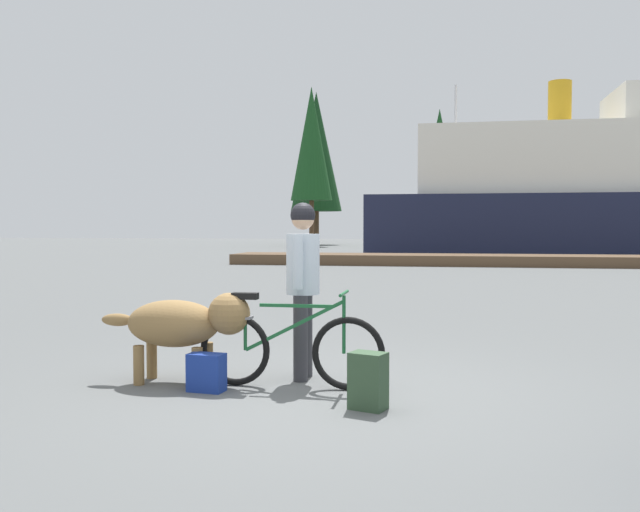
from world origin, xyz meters
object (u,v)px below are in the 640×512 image
person_cyclist (303,273)px  dog (184,323)px  sailboat_moored (455,245)px  handbag_pannier (206,372)px  backpack (368,381)px  ferry_boat (623,195)px  bicycle (289,348)px

person_cyclist → dog: size_ratio=1.16×
sailboat_moored → handbag_pannier: bearing=-94.4°
backpack → ferry_boat: (8.90, 29.73, 2.75)m
handbag_pannier → ferry_boat: 31.30m
dog → handbag_pannier: dog is taller
person_cyclist → backpack: (0.74, -1.00, -0.79)m
dog → backpack: (1.80, -0.61, -0.33)m
person_cyclist → backpack: bearing=-53.2°
person_cyclist → handbag_pannier: (-0.74, -0.66, -0.85)m
person_cyclist → backpack: 1.47m
handbag_pannier → dog: bearing=139.5°
person_cyclist → ferry_boat: (9.65, 28.73, 1.96)m
person_cyclist → sailboat_moored: sailboat_moored is taller
sailboat_moored → bicycle: bearing=-93.2°
backpack → ferry_boat: size_ratio=0.02×
bicycle → backpack: size_ratio=3.75×
sailboat_moored → ferry_boat: bearing=-20.0°
bicycle → handbag_pannier: bearing=-158.9°
person_cyclist → ferry_boat: bearing=71.4°
backpack → sailboat_moored: bearing=88.2°
person_cyclist → sailboat_moored: size_ratio=0.19×
person_cyclist → backpack: person_cyclist is taller
handbag_pannier → ferry_boat: size_ratio=0.01×
backpack → dog: bearing=161.4°
bicycle → handbag_pannier: size_ratio=5.09×
dog → ferry_boat: ferry_boat is taller
ferry_boat → backpack: bearing=-106.7°
person_cyclist → ferry_boat: ferry_boat is taller
bicycle → sailboat_moored: bearing=86.8°
backpack → ferry_boat: 31.16m
backpack → handbag_pannier: bearing=167.3°
bicycle → person_cyclist: bearing=83.1°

